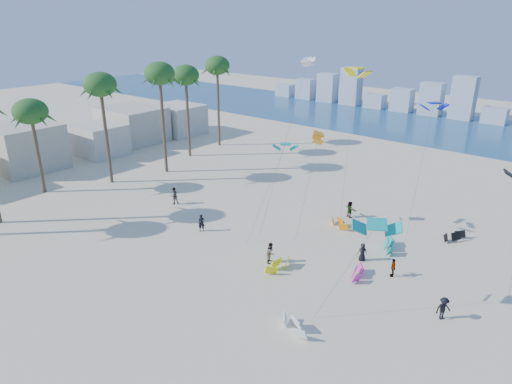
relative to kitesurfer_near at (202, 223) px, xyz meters
The scene contains 10 objects.
ground 13.71m from the kitesurfer_near, 82.59° to the right, with size 220.00×220.00×0.00m, color beige.
ocean 58.46m from the kitesurfer_near, 88.27° to the left, with size 220.00×220.00×0.00m, color navy.
kitesurfer_near is the anchor object (origin of this frame).
kitesurfer_mid 8.74m from the kitesurfer_near, ahead, with size 0.87×0.68×1.79m, color gray.
kitesurfers_far 12.69m from the kitesurfer_near, 28.45° to the left, with size 37.02×13.25×1.91m.
grounded_kites 14.71m from the kitesurfer_near, 16.66° to the left, with size 12.14×22.03×0.88m.
flying_kites 22.79m from the kitesurfer_near, 29.19° to the left, with size 32.29×32.78×16.46m.
palm_row 21.89m from the kitesurfer_near, behind, with size 9.08×44.80×14.16m.
beachfront_buildings 32.79m from the kitesurfer_near, 167.21° to the left, with size 11.50×43.00×6.00m.
distant_skyline 68.47m from the kitesurfer_near, 89.52° to the left, with size 85.00×3.00×8.40m.
Camera 1 is at (27.32, -13.29, 19.38)m, focal length 31.78 mm.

